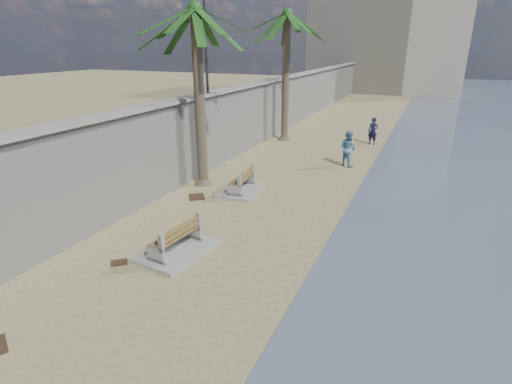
% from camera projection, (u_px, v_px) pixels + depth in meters
% --- Properties ---
extents(ground_plane, '(140.00, 140.00, 0.00)m').
position_uv_depth(ground_plane, '(125.00, 382.00, 7.20)').
color(ground_plane, '#928659').
extents(seawall, '(0.45, 70.00, 3.50)m').
position_uv_depth(seawall, '(271.00, 109.00, 25.70)').
color(seawall, gray).
rests_on(seawall, ground_plane).
extents(wall_cap, '(0.80, 70.00, 0.12)m').
position_uv_depth(wall_cap, '(271.00, 80.00, 25.07)').
color(wall_cap, gray).
rests_on(wall_cap, seawall).
extents(end_building, '(18.00, 12.00, 14.00)m').
position_uv_depth(end_building, '(389.00, 33.00, 50.09)').
color(end_building, '#B7AA93').
rests_on(end_building, ground_plane).
extents(bench_near, '(1.75, 2.38, 0.93)m').
position_uv_depth(bench_near, '(176.00, 240.00, 11.50)').
color(bench_near, gray).
rests_on(bench_near, ground_plane).
extents(bench_far, '(1.68, 2.31, 0.91)m').
position_uv_depth(bench_far, '(241.00, 183.00, 16.30)').
color(bench_far, gray).
rests_on(bench_far, ground_plane).
extents(palm_mid, '(5.00, 5.00, 7.83)m').
position_uv_depth(palm_mid, '(195.00, 12.00, 14.94)').
color(palm_mid, brown).
rests_on(palm_mid, ground_plane).
extents(palm_back, '(5.00, 5.00, 8.21)m').
position_uv_depth(palm_back, '(287.00, 16.00, 22.75)').
color(palm_back, brown).
rests_on(palm_back, ground_plane).
extents(streetlight, '(0.28, 0.28, 5.12)m').
position_uv_depth(streetlight, '(205.00, 21.00, 17.09)').
color(streetlight, '#2D2D33').
rests_on(streetlight, wall_cap).
extents(person_a, '(0.76, 0.60, 1.85)m').
position_uv_depth(person_a, '(373.00, 129.00, 23.82)').
color(person_a, black).
rests_on(person_a, ground_plane).
extents(person_b, '(1.19, 1.12, 1.97)m').
position_uv_depth(person_b, '(348.00, 146.00, 19.59)').
color(person_b, teal).
rests_on(person_b, ground_plane).
extents(debris_c, '(0.92, 0.95, 0.03)m').
position_uv_depth(debris_c, '(197.00, 197.00, 15.84)').
color(debris_c, '#382616').
rests_on(debris_c, ground_plane).
extents(debris_d, '(0.56, 0.55, 0.03)m').
position_uv_depth(debris_d, '(119.00, 262.00, 11.09)').
color(debris_d, '#382616').
rests_on(debris_d, ground_plane).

